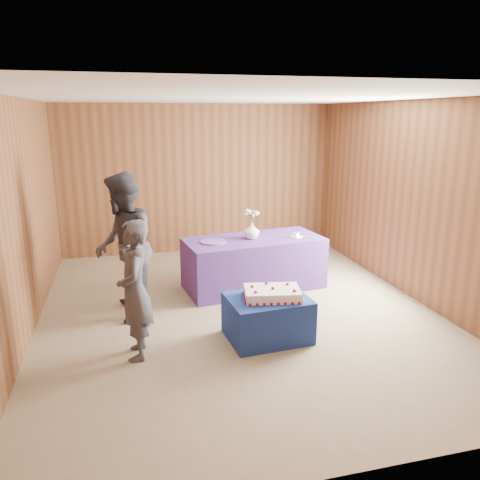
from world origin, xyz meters
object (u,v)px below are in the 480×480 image
object	(u,v)px
guest_right	(124,247)
vase	(252,231)
sheet_cake	(272,293)
cake_table	(267,318)
guest_left	(135,290)
serving_table	(254,263)

from	to	relation	value
guest_right	vase	bearing A→B (deg)	108.72
sheet_cake	guest_right	xyz separation A→B (m)	(-1.59, 1.04, 0.36)
cake_table	vase	size ratio (longest dim) A/B	3.84
vase	guest_left	distance (m)	2.43
serving_table	guest_left	size ratio (longest dim) A/B	1.35
cake_table	guest_left	size ratio (longest dim) A/B	0.61
vase	guest_right	distance (m)	1.92
guest_left	guest_right	bearing A→B (deg)	-173.22
cake_table	guest_left	xyz separation A→B (m)	(-1.46, -0.05, 0.49)
cake_table	guest_right	xyz separation A→B (m)	(-1.54, 1.00, 0.67)
vase	cake_table	bearing A→B (deg)	-99.31
cake_table	sheet_cake	bearing A→B (deg)	-41.03
cake_table	vase	distance (m)	1.78
cake_table	guest_right	bearing A→B (deg)	142.28
serving_table	sheet_cake	world-z (taller)	serving_table
serving_table	guest_left	xyz separation A→B (m)	(-1.76, -1.69, 0.37)
serving_table	sheet_cake	distance (m)	1.70
vase	guest_right	xyz separation A→B (m)	(-1.81, -0.64, 0.05)
sheet_cake	vase	distance (m)	1.72
sheet_cake	guest_right	size ratio (longest dim) A/B	0.39
cake_table	sheet_cake	size ratio (longest dim) A/B	1.26
vase	serving_table	bearing A→B (deg)	-16.32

